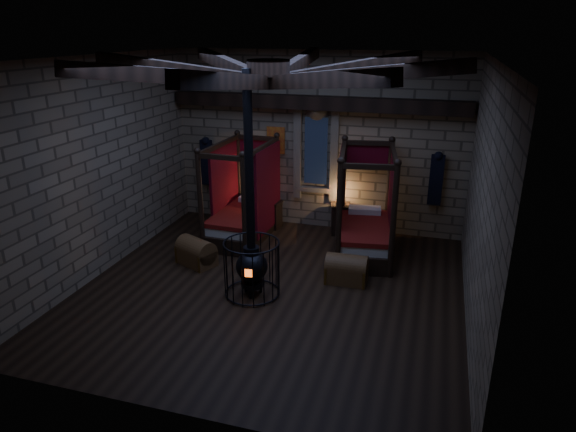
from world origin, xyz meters
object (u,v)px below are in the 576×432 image
(bed_left, at_px, (243,215))
(trunk_left, at_px, (196,253))
(bed_right, at_px, (364,228))
(trunk_right, at_px, (346,270))
(stove, at_px, (252,263))

(bed_left, relative_size, trunk_left, 2.40)
(trunk_left, bearing_deg, bed_right, 50.53)
(bed_right, bearing_deg, bed_left, 169.62)
(trunk_right, bearing_deg, stove, -149.37)
(stove, bearing_deg, trunk_right, 22.55)
(trunk_left, bearing_deg, stove, -5.03)
(bed_right, bearing_deg, trunk_left, -162.32)
(bed_left, distance_m, trunk_left, 1.76)
(bed_left, bearing_deg, trunk_right, -27.97)
(bed_right, height_order, trunk_left, bed_right)
(bed_right, distance_m, stove, 3.00)
(bed_left, distance_m, bed_right, 2.84)
(bed_left, height_order, stove, stove)
(bed_right, bearing_deg, stove, -132.73)
(bed_left, xyz_separation_m, trunk_left, (-0.41, -1.69, -0.29))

